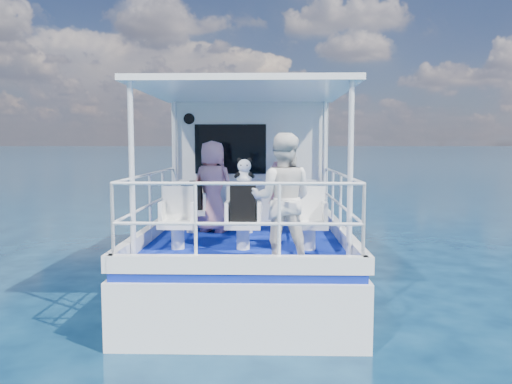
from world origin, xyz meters
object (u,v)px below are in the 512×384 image
passenger_port_fwd (213,187)px  backpack_center (243,203)px  panda (244,171)px  passenger_stbd_aft (282,199)px

passenger_port_fwd → backpack_center: 1.48m
passenger_port_fwd → panda: bearing=132.8°
passenger_stbd_aft → backpack_center: 0.99m
passenger_stbd_aft → backpack_center: bearing=-51.8°
passenger_stbd_aft → panda: size_ratio=4.42×
backpack_center → panda: panda is taller
passenger_stbd_aft → backpack_center: (-0.51, 0.84, -0.15)m
passenger_port_fwd → backpack_center: (0.56, -1.36, -0.11)m
passenger_port_fwd → backpack_center: bearing=132.2°
passenger_port_fwd → passenger_stbd_aft: passenger_stbd_aft is taller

